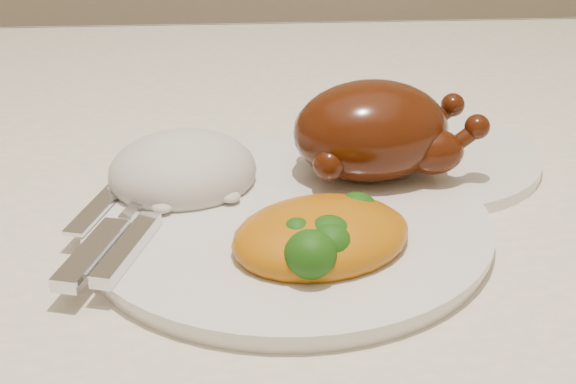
{
  "coord_description": "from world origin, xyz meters",
  "views": [
    {
      "loc": [
        0.06,
        -0.62,
        1.05
      ],
      "look_at": [
        0.09,
        -0.1,
        0.8
      ],
      "focal_mm": 50.0,
      "sensor_mm": 36.0,
      "label": 1
    }
  ],
  "objects": [
    {
      "name": "rice_mound",
      "position": [
        0.01,
        -0.04,
        0.79
      ],
      "size": [
        0.14,
        0.13,
        0.06
      ],
      "rotation": [
        0.0,
        0.0,
        0.27
      ],
      "color": "silver",
      "rests_on": "dinner_plate"
    },
    {
      "name": "cutlery",
      "position": [
        -0.03,
        -0.13,
        0.79
      ],
      "size": [
        0.07,
        0.2,
        0.01
      ],
      "rotation": [
        0.0,
        0.0,
        -0.28
      ],
      "color": "silver",
      "rests_on": "dinner_plate"
    },
    {
      "name": "dinner_plate",
      "position": [
        0.09,
        -0.1,
        0.77
      ],
      "size": [
        0.37,
        0.37,
        0.01
      ],
      "primitive_type": "cylinder",
      "rotation": [
        0.0,
        0.0,
        0.34
      ],
      "color": "white",
      "rests_on": "tablecloth"
    },
    {
      "name": "tablecloth",
      "position": [
        0.0,
        0.0,
        0.74
      ],
      "size": [
        1.73,
        1.03,
        0.18
      ],
      "color": "white",
      "rests_on": "dining_table"
    },
    {
      "name": "roast_chicken",
      "position": [
        0.16,
        -0.03,
        0.82
      ],
      "size": [
        0.16,
        0.11,
        0.08
      ],
      "rotation": [
        0.0,
        0.0,
        0.13
      ],
      "color": "#4B1908",
      "rests_on": "dinner_plate"
    },
    {
      "name": "side_plate",
      "position": [
        0.21,
        0.02,
        0.77
      ],
      "size": [
        0.27,
        0.27,
        0.01
      ],
      "primitive_type": "cylinder",
      "rotation": [
        0.0,
        0.0,
        0.23
      ],
      "color": "white",
      "rests_on": "tablecloth"
    },
    {
      "name": "mac_and_cheese",
      "position": [
        0.11,
        -0.15,
        0.79
      ],
      "size": [
        0.15,
        0.13,
        0.05
      ],
      "rotation": [
        0.0,
        0.0,
        0.36
      ],
      "color": "#BE730C",
      "rests_on": "dinner_plate"
    },
    {
      "name": "dining_table",
      "position": [
        0.0,
        0.0,
        0.67
      ],
      "size": [
        1.6,
        0.9,
        0.76
      ],
      "color": "brown",
      "rests_on": "floor"
    }
  ]
}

